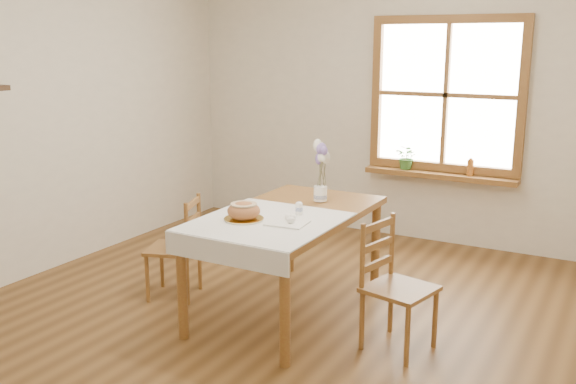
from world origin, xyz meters
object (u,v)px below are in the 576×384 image
object	(u,v)px
dining_table	(288,224)
bread_plate	(244,219)
chair_right	(400,287)
flower_vase	(320,195)
chair_left	(173,247)

from	to	relation	value
dining_table	bread_plate	xyz separation A→B (m)	(-0.15, -0.35, 0.10)
dining_table	chair_right	world-z (taller)	chair_right
chair_right	flower_vase	xyz separation A→B (m)	(-0.85, 0.57, 0.39)
chair_left	flower_vase	world-z (taller)	flower_vase
chair_right	flower_vase	distance (m)	1.10
dining_table	chair_right	size ratio (longest dim) A/B	1.90
chair_left	flower_vase	bearing A→B (deg)	100.49
chair_right	flower_vase	size ratio (longest dim) A/B	7.47
chair_left	chair_right	bearing A→B (deg)	70.17
chair_left	bread_plate	size ratio (longest dim) A/B	3.03
chair_left	chair_right	world-z (taller)	chair_right
chair_left	flower_vase	xyz separation A→B (m)	(0.98, 0.57, 0.41)
chair_right	flower_vase	bearing A→B (deg)	68.95
dining_table	chair_right	bearing A→B (deg)	-11.18
chair_right	dining_table	bearing A→B (deg)	91.61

